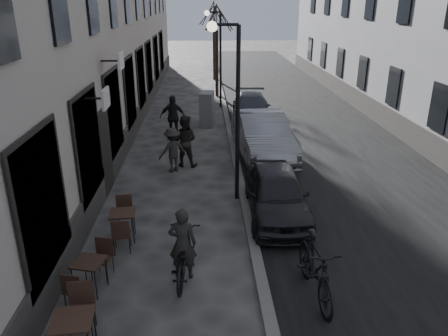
{
  "coord_description": "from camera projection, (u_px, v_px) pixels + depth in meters",
  "views": [
    {
      "loc": [
        -0.96,
        -5.93,
        5.61
      ],
      "look_at": [
        -0.49,
        3.91,
        1.8
      ],
      "focal_mm": 35.0,
      "sensor_mm": 36.0,
      "label": 1
    }
  ],
  "objects": [
    {
      "name": "road",
      "position": [
        296.0,
        115.0,
        22.67
      ],
      "size": [
        7.3,
        60.0,
        0.0
      ],
      "primitive_type": "cube",
      "color": "black",
      "rests_on": "ground"
    },
    {
      "name": "kerb",
      "position": [
        226.0,
        115.0,
        22.48
      ],
      "size": [
        0.25,
        60.0,
        0.12
      ],
      "primitive_type": "cube",
      "color": "#65625E",
      "rests_on": "ground"
    },
    {
      "name": "streetlamp_near",
      "position": [
        232.0,
        95.0,
        12.03
      ],
      "size": [
        0.9,
        0.28,
        5.09
      ],
      "color": "black",
      "rests_on": "ground"
    },
    {
      "name": "streetlamp_far",
      "position": [
        217.0,
        49.0,
        23.21
      ],
      "size": [
        0.9,
        0.28,
        5.09
      ],
      "color": "black",
      "rests_on": "ground"
    },
    {
      "name": "tree_near",
      "position": [
        217.0,
        17.0,
        25.46
      ],
      "size": [
        2.4,
        2.4,
        5.7
      ],
      "color": "black",
      "rests_on": "ground"
    },
    {
      "name": "tree_far",
      "position": [
        214.0,
        14.0,
        31.05
      ],
      "size": [
        2.4,
        2.4,
        5.7
      ],
      "color": "black",
      "rests_on": "ground"
    },
    {
      "name": "bistro_set_a",
      "position": [
        74.0,
        334.0,
        7.13
      ],
      "size": [
        0.71,
        1.66,
        0.96
      ],
      "rotation": [
        0.0,
        0.0,
        0.08
      ],
      "color": "black",
      "rests_on": "ground"
    },
    {
      "name": "bistro_set_b",
      "position": [
        90.0,
        273.0,
        8.84
      ],
      "size": [
        0.74,
        1.49,
        0.85
      ],
      "rotation": [
        0.0,
        0.0,
        -0.25
      ],
      "color": "black",
      "rests_on": "ground"
    },
    {
      "name": "bistro_set_c",
      "position": [
        123.0,
        223.0,
        10.76
      ],
      "size": [
        0.67,
        1.54,
        0.89
      ],
      "rotation": [
        0.0,
        0.0,
        0.11
      ],
      "color": "black",
      "rests_on": "ground"
    },
    {
      "name": "utility_cabinet",
      "position": [
        207.0,
        109.0,
        20.5
      ],
      "size": [
        0.72,
        1.13,
        1.59
      ],
      "primitive_type": "cube",
      "rotation": [
        0.0,
        0.0,
        -0.14
      ],
      "color": "slate",
      "rests_on": "ground"
    },
    {
      "name": "bicycle",
      "position": [
        183.0,
        256.0,
        9.29
      ],
      "size": [
        0.82,
        1.94,
        1.0
      ],
      "primitive_type": "imported",
      "rotation": [
        0.0,
        0.0,
        3.06
      ],
      "color": "black",
      "rests_on": "ground"
    },
    {
      "name": "cyclist_rider",
      "position": [
        183.0,
        244.0,
        9.18
      ],
      "size": [
        0.62,
        0.44,
        1.63
      ],
      "primitive_type": "imported",
      "rotation": [
        0.0,
        0.0,
        3.06
      ],
      "color": "black",
      "rests_on": "ground"
    },
    {
      "name": "pedestrian_near",
      "position": [
        185.0,
        141.0,
        15.45
      ],
      "size": [
        1.05,
        0.91,
        1.86
      ],
      "primitive_type": "imported",
      "rotation": [
        0.0,
        0.0,
        2.89
      ],
      "color": "black",
      "rests_on": "ground"
    },
    {
      "name": "pedestrian_mid",
      "position": [
        172.0,
        150.0,
        14.99
      ],
      "size": [
        1.16,
        1.0,
        1.56
      ],
      "primitive_type": "imported",
      "rotation": [
        0.0,
        0.0,
        3.66
      ],
      "color": "#292824",
      "rests_on": "ground"
    },
    {
      "name": "pedestrian_far",
      "position": [
        173.0,
        117.0,
        18.5
      ],
      "size": [
        1.11,
        0.47,
        1.88
      ],
      "primitive_type": "imported",
      "rotation": [
        0.0,
        0.0,
        -0.01
      ],
      "color": "black",
      "rests_on": "ground"
    },
    {
      "name": "car_near",
      "position": [
        277.0,
        193.0,
        11.9
      ],
      "size": [
        1.69,
        3.98,
        1.34
      ],
      "primitive_type": "imported",
      "rotation": [
        0.0,
        0.0,
        -0.03
      ],
      "color": "black",
      "rests_on": "ground"
    },
    {
      "name": "car_mid",
      "position": [
        262.0,
        135.0,
        16.47
      ],
      "size": [
        2.1,
        5.08,
        1.64
      ],
      "primitive_type": "imported",
      "rotation": [
        0.0,
        0.0,
        0.08
      ],
      "color": "gray",
      "rests_on": "ground"
    },
    {
      "name": "car_far",
      "position": [
        251.0,
        108.0,
        21.38
      ],
      "size": [
        2.06,
        4.52,
        1.28
      ],
      "primitive_type": "imported",
      "rotation": [
        0.0,
        0.0,
        -0.06
      ],
      "color": "#383A43",
      "rests_on": "ground"
    },
    {
      "name": "moped",
      "position": [
        316.0,
        269.0,
        8.61
      ],
      "size": [
        0.74,
        2.19,
        1.3
      ],
      "primitive_type": "imported",
      "rotation": [
        0.0,
        0.0,
        0.06
      ],
      "color": "black",
      "rests_on": "ground"
    }
  ]
}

